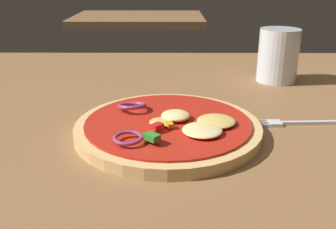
{
  "coord_description": "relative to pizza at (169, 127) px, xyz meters",
  "views": [
    {
      "loc": [
        -0.05,
        -0.48,
        0.24
      ],
      "look_at": [
        -0.05,
        0.01,
        0.05
      ],
      "focal_mm": 40.18,
      "sensor_mm": 36.0,
      "label": 1
    }
  ],
  "objects": [
    {
      "name": "dining_table",
      "position": [
        0.05,
        0.01,
        -0.03
      ],
      "size": [
        1.3,
        1.03,
        0.03
      ],
      "color": "brown",
      "rests_on": "ground"
    },
    {
      "name": "background_table",
      "position": [
        -0.15,
        1.35,
        -0.03
      ],
      "size": [
        0.61,
        0.44,
        0.03
      ],
      "color": "brown",
      "rests_on": "ground"
    },
    {
      "name": "fork",
      "position": [
        0.19,
        0.03,
        -0.01
      ],
      "size": [
        0.18,
        0.02,
        0.01
      ],
      "color": "silver",
      "rests_on": "dining_table"
    },
    {
      "name": "beer_glass",
      "position": [
        0.21,
        0.26,
        0.04
      ],
      "size": [
        0.08,
        0.08,
        0.1
      ],
      "color": "silver",
      "rests_on": "dining_table"
    },
    {
      "name": "pizza",
      "position": [
        0.0,
        0.0,
        0.0
      ],
      "size": [
        0.25,
        0.25,
        0.03
      ],
      "color": "tan",
      "rests_on": "dining_table"
    }
  ]
}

